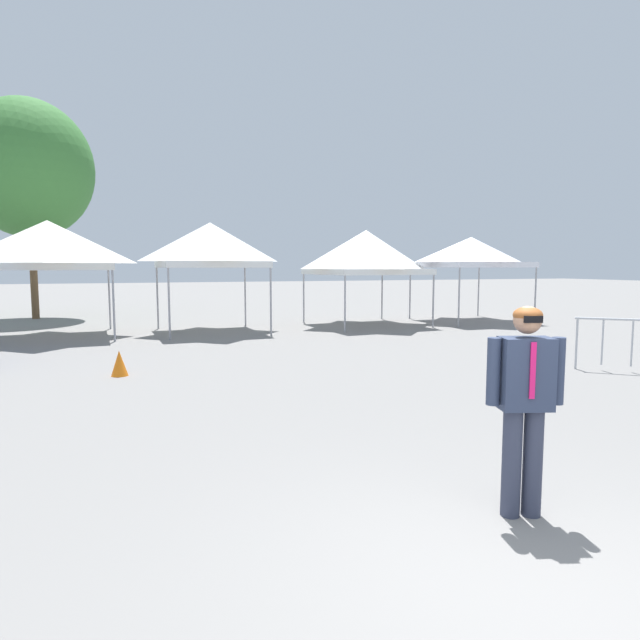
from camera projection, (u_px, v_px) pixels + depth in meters
name	position (u px, v px, depth m)	size (l,w,h in m)	color
ground_plane	(552.00, 599.00, 3.40)	(140.00, 140.00, 0.00)	slate
canopy_tent_left_of_center	(48.00, 245.00, 15.69)	(3.66, 3.66, 3.44)	#9E9EA3
canopy_tent_center	(210.00, 245.00, 17.06)	(3.30, 3.30, 3.49)	#9E9EA3
canopy_tent_behind_center	(366.00, 252.00, 18.99)	(3.78, 3.78, 3.37)	#9E9EA3
canopy_tent_right_of_center	(471.00, 252.00, 20.43)	(3.49, 3.49, 3.21)	#9E9EA3
person_foreground	(525.00, 396.00, 4.44)	(0.62, 0.36, 1.78)	#33384C
tree_behind_tents_left	(28.00, 169.00, 21.02)	(4.89, 4.89, 8.61)	brown
crowd_barrier_mid_lot	(633.00, 335.00, 10.61)	(1.61, 1.43, 1.08)	#B7BABF
traffic_cone_lot_center	(119.00, 363.00, 10.30)	(0.32, 0.32, 0.50)	orange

